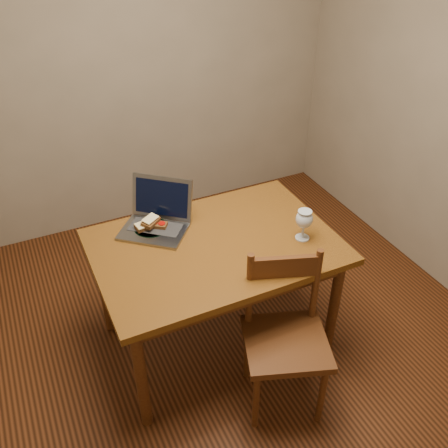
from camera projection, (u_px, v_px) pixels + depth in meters
name	position (u px, v px, depth m)	size (l,w,h in m)	color
floor	(226.00, 340.00, 3.11)	(3.20, 3.20, 0.02)	black
back_wall	(129.00, 58.00, 3.55)	(3.20, 0.02, 2.60)	gray
table	(215.00, 256.00, 2.74)	(1.30, 0.90, 0.74)	#4B290C
chair	(286.00, 332.00, 2.51)	(0.53, 0.52, 0.45)	#3F1D0D
plate	(152.00, 229.00, 2.79)	(0.20, 0.20, 0.02)	black
sandwich_cheese	(145.00, 225.00, 2.77)	(0.11, 0.06, 0.03)	#381E0C
sandwich_tomato	(158.00, 224.00, 2.78)	(0.10, 0.06, 0.03)	#381E0C
sandwich_top	(151.00, 221.00, 2.77)	(0.11, 0.06, 0.03)	#381E0C
milk_glass	(304.00, 225.00, 2.68)	(0.09, 0.09, 0.18)	white
laptop	(157.00, 215.00, 2.79)	(0.48, 0.47, 0.26)	slate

